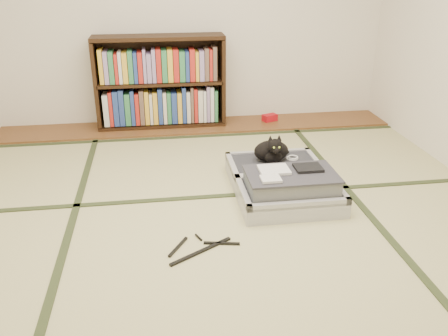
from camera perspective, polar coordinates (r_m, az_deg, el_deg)
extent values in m
plane|color=#C9BE86|center=(3.15, 0.03, -6.77)|extent=(4.50, 4.50, 0.00)
cube|color=brown|center=(4.96, -3.36, 5.07)|extent=(4.00, 0.50, 0.02)
cube|color=#AE0D17|center=(5.10, 5.52, 6.05)|extent=(0.17, 0.14, 0.07)
plane|color=silver|center=(4.97, -3.98, 19.12)|extent=(4.00, 0.00, 4.00)
cube|color=#2D381E|center=(3.18, -18.25, -7.71)|extent=(0.05, 4.50, 0.01)
cube|color=#2D381E|center=(3.42, 16.89, -5.18)|extent=(0.05, 4.50, 0.01)
cube|color=#2D381E|center=(3.50, -0.93, -3.41)|extent=(4.00, 0.05, 0.01)
cube|color=#2D381E|center=(4.68, -3.02, 3.83)|extent=(4.00, 0.05, 0.01)
cube|color=black|center=(4.92, -15.06, 9.71)|extent=(0.04, 0.30, 0.83)
cube|color=black|center=(4.94, -0.24, 10.55)|extent=(0.04, 0.30, 0.83)
cube|color=black|center=(5.01, -7.38, 5.32)|extent=(1.29, 0.30, 0.04)
cube|color=black|center=(4.81, -7.94, 15.32)|extent=(1.29, 0.30, 0.04)
cube|color=black|center=(4.89, -7.65, 10.19)|extent=(1.24, 0.30, 0.03)
cube|color=black|center=(5.02, -7.69, 10.58)|extent=(1.29, 0.02, 0.83)
cube|color=gray|center=(4.93, -7.50, 7.68)|extent=(1.16, 0.21, 0.35)
cube|color=gray|center=(4.83, -7.77, 12.33)|extent=(1.16, 0.21, 0.31)
cube|color=#AEAEB3|center=(3.37, 7.94, -3.65)|extent=(0.71, 0.47, 0.12)
cube|color=#2B2C32|center=(3.36, 7.97, -3.16)|extent=(0.63, 0.40, 0.09)
cube|color=#AEAEB3|center=(3.16, 9.07, -4.38)|extent=(0.71, 0.04, 0.05)
cube|color=#AEAEB3|center=(3.53, 7.05, -1.09)|extent=(0.71, 0.04, 0.05)
cube|color=#AEAEB3|center=(3.27, 2.33, -3.05)|extent=(0.04, 0.47, 0.05)
cube|color=#AEAEB3|center=(3.45, 13.38, -2.23)|extent=(0.04, 0.47, 0.05)
cube|color=#AEAEB3|center=(3.78, 6.01, -0.38)|extent=(0.71, 0.47, 0.12)
cube|color=#2B2C32|center=(3.77, 6.04, 0.06)|extent=(0.63, 0.40, 0.09)
cube|color=#AEAEB3|center=(3.56, 6.90, -0.83)|extent=(0.71, 0.04, 0.05)
cube|color=#AEAEB3|center=(3.95, 5.30, 1.77)|extent=(0.71, 0.04, 0.05)
cube|color=#AEAEB3|center=(3.69, 1.00, 0.24)|extent=(0.04, 0.47, 0.05)
cube|color=#AEAEB3|center=(3.85, 10.91, 0.82)|extent=(0.04, 0.47, 0.05)
cylinder|color=black|center=(3.55, 6.98, -0.89)|extent=(0.64, 0.02, 0.02)
cube|color=gray|center=(3.32, 8.06, -1.84)|extent=(0.61, 0.37, 0.12)
cube|color=#34343B|center=(3.29, 8.13, -0.73)|extent=(0.62, 0.39, 0.01)
cube|color=silver|center=(3.30, 6.03, -0.21)|extent=(0.21, 0.17, 0.02)
cube|color=black|center=(3.36, 10.09, 0.04)|extent=(0.19, 0.15, 0.02)
cube|color=silver|center=(3.16, 5.64, -1.31)|extent=(0.13, 0.11, 0.02)
cube|color=white|center=(3.13, 5.39, -5.73)|extent=(0.06, 0.01, 0.04)
cube|color=white|center=(3.16, 7.39, -5.75)|extent=(0.05, 0.01, 0.03)
cube|color=orange|center=(3.25, 13.05, -5.04)|extent=(0.05, 0.01, 0.03)
cube|color=#197F33|center=(3.22, 11.98, -4.86)|extent=(0.04, 0.01, 0.03)
ellipsoid|color=black|center=(3.75, 5.70, 2.04)|extent=(0.27, 0.18, 0.17)
ellipsoid|color=black|center=(3.68, 5.98, 1.31)|extent=(0.14, 0.10, 0.10)
ellipsoid|color=black|center=(3.62, 6.16, 2.66)|extent=(0.12, 0.11, 0.11)
sphere|color=black|center=(3.58, 6.33, 2.10)|extent=(0.05, 0.05, 0.05)
cone|color=black|center=(3.61, 5.60, 3.58)|extent=(0.04, 0.05, 0.05)
cone|color=black|center=(3.63, 6.64, 3.63)|extent=(0.04, 0.05, 0.05)
sphere|color=#A5BF33|center=(3.57, 6.03, 2.45)|extent=(0.02, 0.02, 0.02)
sphere|color=#A5BF33|center=(3.58, 6.68, 2.48)|extent=(0.02, 0.02, 0.02)
cylinder|color=black|center=(3.87, 6.73, 1.73)|extent=(0.17, 0.10, 0.03)
torus|color=white|center=(3.84, 8.20, 1.17)|extent=(0.10, 0.10, 0.01)
torus|color=white|center=(3.83, 8.30, 1.30)|extent=(0.08, 0.08, 0.01)
cube|color=black|center=(2.87, -2.77, -9.96)|extent=(0.39, 0.25, 0.01)
cube|color=black|center=(2.92, -5.55, -9.42)|extent=(0.13, 0.20, 0.01)
cube|color=black|center=(2.94, -0.28, -9.05)|extent=(0.22, 0.06, 0.01)
cylinder|color=black|center=(3.00, -3.07, -8.32)|extent=(0.04, 0.08, 0.01)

